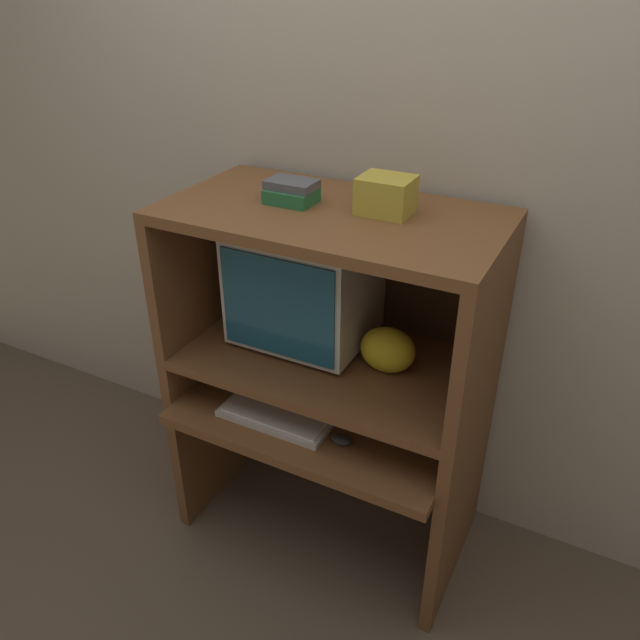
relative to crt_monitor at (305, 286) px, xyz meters
The scene contains 11 objects.
ground_plane 1.07m from the crt_monitor, 69.39° to the right, with size 12.00×12.00×0.00m, color brown.
wall_back 0.43m from the crt_monitor, 64.56° to the left, with size 6.00×0.06×2.60m.
desk_base 0.64m from the crt_monitor, 42.62° to the right, with size 1.05×0.65×0.61m.
desk_monitor_shelf 0.29m from the crt_monitor, 26.69° to the right, with size 1.05×0.58×0.18m.
hutch_upper 0.20m from the crt_monitor, 14.22° to the right, with size 1.05×0.58×0.52m.
crt_monitor is the anchor object (origin of this frame).
keyboard 0.46m from the crt_monitor, 85.39° to the right, with size 0.39×0.14×0.03m.
mouse 0.53m from the crt_monitor, 44.09° to the right, with size 0.07×0.05×0.03m.
snack_bag 0.36m from the crt_monitor, ahead, with size 0.18×0.14×0.15m.
book_stack 0.35m from the crt_monitor, 101.03° to the right, with size 0.15×0.12×0.07m.
storage_box 0.46m from the crt_monitor, ahead, with size 0.16×0.13×0.11m.
Camera 1 is at (0.79, -1.32, 1.96)m, focal length 35.00 mm.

